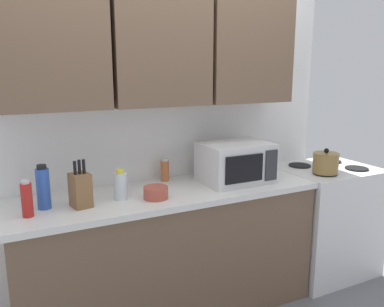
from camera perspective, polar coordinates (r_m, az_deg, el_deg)
wall_back_with_cabinets at (r=2.71m, az=-5.63°, el=9.66°), size 2.90×0.38×2.60m
counter_run at (r=2.78m, az=-3.36°, el=-14.19°), size 2.03×0.63×0.90m
stove_range at (r=3.51m, az=18.62°, el=-9.08°), size 0.76×0.64×0.91m
kettle at (r=3.14m, az=18.87°, el=-1.28°), size 0.19×0.19×0.19m
microwave at (r=2.79m, az=6.36°, el=-1.28°), size 0.48×0.37×0.28m
knife_block at (r=2.36m, az=-15.92°, el=-5.07°), size 0.12×0.14×0.28m
bottle_spice_jar at (r=2.81m, az=-3.98°, el=-2.42°), size 0.06×0.06×0.16m
bottle_clear_tall at (r=2.45m, az=-10.34°, el=-4.61°), size 0.08×0.08×0.19m
bottle_red_sauce at (r=2.31m, az=-22.89°, el=-6.16°), size 0.06×0.06×0.21m
bottle_blue_cleaner at (r=2.40m, az=-20.83°, el=-4.69°), size 0.08×0.08×0.26m
bowl_ceramic_small at (r=2.45m, az=-5.29°, el=-5.69°), size 0.15×0.15×0.07m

